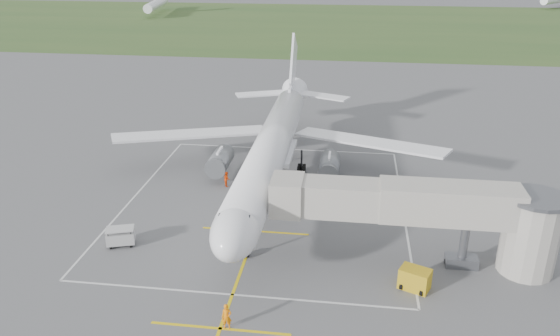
# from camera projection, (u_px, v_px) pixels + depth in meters

# --- Properties ---
(ground) EXTENTS (700.00, 700.00, 0.00)m
(ground) POSITION_uv_depth(u_px,v_px,m) (271.00, 187.00, 60.00)
(ground) COLOR #4E4E50
(ground) RESTS_ON ground
(grass_strip) EXTENTS (700.00, 120.00, 0.02)m
(grass_strip) POSITION_uv_depth(u_px,v_px,m) (330.00, 24.00, 178.98)
(grass_strip) COLOR #315023
(grass_strip) RESTS_ON ground
(apron_markings) EXTENTS (28.20, 60.00, 0.01)m
(apron_markings) POSITION_uv_depth(u_px,v_px,m) (263.00, 211.00, 54.67)
(apron_markings) COLOR yellow
(apron_markings) RESTS_ON ground
(airliner) EXTENTS (38.93, 46.75, 13.52)m
(airliner) POSITION_uv_depth(u_px,v_px,m) (272.00, 147.00, 59.00)
(airliner) COLOR white
(airliner) RESTS_ON ground
(jet_bridge) EXTENTS (23.40, 5.00, 7.20)m
(jet_bridge) POSITION_uv_depth(u_px,v_px,m) (439.00, 213.00, 43.89)
(jet_bridge) COLOR #9E9A8F
(jet_bridge) RESTS_ON ground
(gpu_unit) EXTENTS (2.68, 2.31, 1.71)m
(gpu_unit) POSITION_uv_depth(u_px,v_px,m) (415.00, 279.00, 42.15)
(gpu_unit) COLOR gold
(gpu_unit) RESTS_ON ground
(baggage_cart) EXTENTS (2.72, 2.10, 1.67)m
(baggage_cart) POSITION_uv_depth(u_px,v_px,m) (121.00, 237.00, 48.19)
(baggage_cart) COLOR #B6B6B6
(baggage_cart) RESTS_ON ground
(ramp_worker_nose) EXTENTS (0.76, 0.55, 1.93)m
(ramp_worker_nose) POSITION_uv_depth(u_px,v_px,m) (227.00, 317.00, 37.72)
(ramp_worker_nose) COLOR orange
(ramp_worker_nose) RESTS_ON ground
(ramp_worker_wing) EXTENTS (0.92, 1.01, 1.68)m
(ramp_worker_wing) POSITION_uv_depth(u_px,v_px,m) (227.00, 179.00, 59.98)
(ramp_worker_wing) COLOR red
(ramp_worker_wing) RESTS_ON ground
(distant_aircraft) EXTENTS (173.22, 73.00, 8.85)m
(distant_aircraft) POSITION_uv_depth(u_px,v_px,m) (369.00, 1.00, 213.40)
(distant_aircraft) COLOR white
(distant_aircraft) RESTS_ON ground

